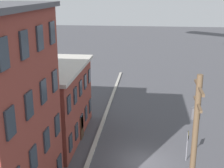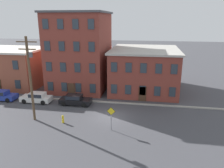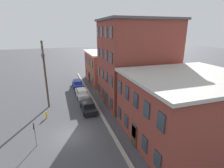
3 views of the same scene
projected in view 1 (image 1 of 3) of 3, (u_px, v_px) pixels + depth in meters
name	position (u px, v px, depth m)	size (l,w,h in m)	color
ground_plane	(144.00, 162.00, 25.39)	(200.00, 200.00, 0.00)	#424247
kerb_strip	(90.00, 158.00, 25.88)	(56.00, 0.36, 0.16)	#9E998E
apartment_far	(18.00, 101.00, 29.28)	(10.99, 12.44, 6.91)	brown
caution_sign	(188.00, 141.00, 25.15)	(0.93, 0.08, 2.69)	slate
utility_pole	(193.00, 160.00, 15.20)	(2.40, 0.44, 9.83)	brown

